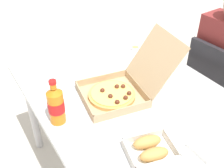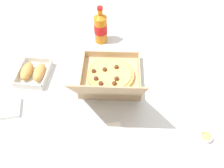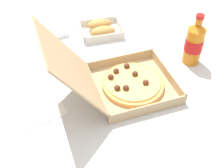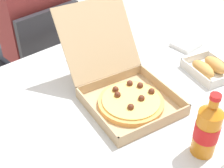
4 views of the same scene
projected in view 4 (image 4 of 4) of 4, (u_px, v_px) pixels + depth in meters
dining_table at (118, 106)px, 1.24m from camera, size 1.26×0.92×0.70m
chair at (43, 62)px, 1.78m from camera, size 0.43×0.43×0.83m
diner_person at (31, 26)px, 1.68m from camera, size 0.37×0.42×1.15m
pizza_box_open at (124, 89)px, 1.13m from camera, size 0.37×0.51×0.29m
bread_side_box at (209, 68)px, 1.28m from camera, size 0.19×0.22×0.06m
cola_bottle at (206, 130)px, 0.90m from camera, size 0.07×0.07×0.22m
paper_menu at (92, 57)px, 1.39m from camera, size 0.21×0.15×0.00m
napkin_pile at (186, 45)px, 1.47m from camera, size 0.11×0.11×0.02m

